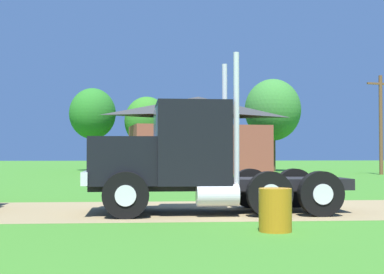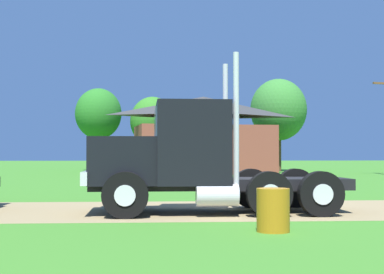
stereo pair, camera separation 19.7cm
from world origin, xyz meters
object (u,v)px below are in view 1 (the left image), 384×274
(truck_foreground_white, at_px, (186,160))
(steel_barrel, at_px, (275,210))
(utility_pole_near, at_px, (381,121))
(shed_building, at_px, (198,136))

(truck_foreground_white, height_order, steel_barrel, truck_foreground_white)
(utility_pole_near, bearing_deg, shed_building, 167.70)
(steel_barrel, relative_size, shed_building, 0.08)
(steel_barrel, bearing_deg, utility_pole_near, 63.36)
(shed_building, distance_m, utility_pole_near, 13.09)
(truck_foreground_white, xyz_separation_m, shed_building, (2.78, 27.25, 1.43))
(shed_building, bearing_deg, steel_barrel, -92.41)
(truck_foreground_white, bearing_deg, steel_barrel, -67.18)
(steel_barrel, relative_size, utility_pole_near, 0.12)
(truck_foreground_white, distance_m, steel_barrel, 3.94)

